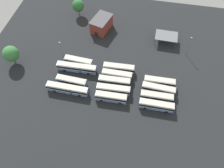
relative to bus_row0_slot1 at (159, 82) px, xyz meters
name	(u,v)px	position (x,y,z in m)	size (l,w,h in m)	color
ground_plane	(115,84)	(16.30, 3.12, -1.78)	(111.64, 111.64, 0.00)	black
bus_row0_slot1	(159,82)	(0.00, 0.00, 0.00)	(11.49, 2.69, 3.36)	silver
bus_row0_slot2	(158,89)	(0.11, 3.33, 0.00)	(12.15, 3.08, 3.36)	silver
bus_row0_slot3	(157,97)	(0.46, 6.79, 0.00)	(11.62, 2.67, 3.36)	silver
bus_row0_slot4	(156,105)	(0.29, 10.34, 0.00)	(12.10, 2.60, 3.36)	silver
bus_row1_slot0	(119,68)	(16.06, -3.61, 0.00)	(12.13, 2.99, 3.36)	silver
bus_row1_slot1	(117,75)	(16.14, -0.16, 0.00)	(11.48, 2.57, 3.36)	silver
bus_row1_slot2	(114,81)	(16.55, 2.96, 0.00)	(11.93, 2.92, 3.36)	silver
bus_row1_slot3	(113,89)	(16.23, 6.65, 0.00)	(12.38, 3.04, 3.36)	silver
bus_row1_slot4	(111,97)	(16.38, 10.05, 0.00)	(11.31, 2.76, 3.36)	silver
bus_row2_slot0	(78,62)	(32.36, -3.86, 0.00)	(11.35, 3.19, 3.36)	silver
bus_row2_slot1	(77,68)	(32.14, -0.68, 0.00)	(15.49, 2.88, 3.36)	silver
bus_row2_slot3	(72,81)	(32.23, 6.07, 0.00)	(11.55, 3.05, 3.36)	silver
bus_row2_slot4	(68,89)	(32.67, 9.61, 0.00)	(15.47, 2.68, 3.36)	silver
depot_building	(101,24)	(27.94, -26.16, 1.25)	(9.44, 11.99, 6.03)	maroon
maintenance_shelter	(167,36)	(-0.98, -23.66, 1.54)	(9.47, 6.73, 3.49)	slate
lamp_post_near_entrance	(189,45)	(-9.78, -18.12, 3.18)	(0.56, 0.28, 9.08)	slate
lamp_post_mid_lot	(61,48)	(40.27, -7.26, 2.45)	(0.56, 0.28, 7.64)	slate
tree_south_edge	(11,54)	(58.07, 0.07, 3.37)	(6.24, 6.24, 8.28)	brown
tree_northeast	(78,6)	(40.77, -34.15, 3.33)	(5.56, 5.56, 7.91)	brown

